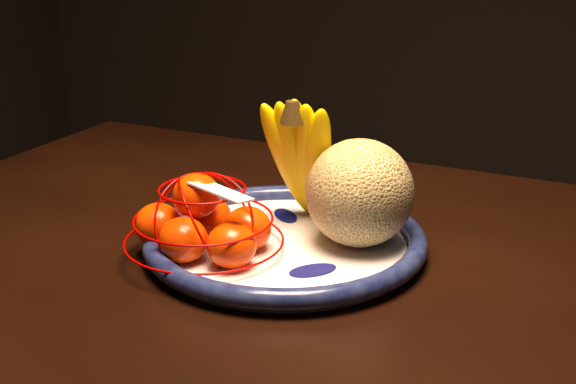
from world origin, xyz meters
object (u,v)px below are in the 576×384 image
(dining_table, at_px, (404,355))
(banana_bunch, at_px, (302,154))
(cantaloupe, at_px, (360,193))
(mandarin_bag, at_px, (204,225))
(fruit_bowl, at_px, (285,242))

(dining_table, bearing_deg, banana_bunch, 149.08)
(cantaloupe, distance_m, mandarin_bag, 0.18)
(fruit_bowl, bearing_deg, dining_table, -18.46)
(fruit_bowl, xyz_separation_m, cantaloupe, (0.08, 0.03, 0.06))
(mandarin_bag, bearing_deg, dining_table, 0.35)
(mandarin_bag, bearing_deg, banana_bunch, 58.32)
(fruit_bowl, xyz_separation_m, mandarin_bag, (-0.08, -0.05, 0.03))
(dining_table, relative_size, banana_bunch, 8.87)
(dining_table, height_order, cantaloupe, cantaloupe)
(cantaloupe, bearing_deg, fruit_bowl, -162.44)
(banana_bunch, xyz_separation_m, mandarin_bag, (-0.07, -0.12, -0.05))
(fruit_bowl, distance_m, banana_bunch, 0.11)
(cantaloupe, relative_size, banana_bunch, 0.72)
(banana_bunch, relative_size, mandarin_bag, 0.73)
(dining_table, xyz_separation_m, banana_bunch, (-0.16, 0.12, 0.17))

